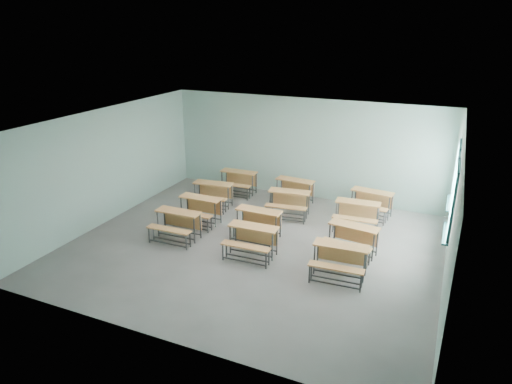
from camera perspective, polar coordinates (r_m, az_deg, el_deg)
room at (r=11.07m, az=0.18°, el=0.59°), size 9.04×8.04×3.24m
desk_unit_r0c0 at (r=12.06m, az=-9.91°, el=-3.63°), size 1.22×0.83×0.75m
desk_unit_r0c1 at (r=11.04m, az=-0.54°, el=-5.64°), size 1.23×0.84×0.75m
desk_unit_r0c2 at (r=10.32m, az=10.41°, el=-7.97°), size 1.25×0.87×0.75m
desk_unit_r1c0 at (r=12.91m, az=-7.17°, el=-1.82°), size 1.21×0.82×0.75m
desk_unit_r1c1 at (r=11.96m, az=0.14°, el=-3.50°), size 1.21×0.82×0.75m
desk_unit_r1c2 at (r=11.32m, az=11.90°, el=-5.41°), size 1.30×0.96×0.75m
desk_unit_r2c0 at (r=14.02m, az=-5.52°, el=0.07°), size 1.28×0.92×0.75m
desk_unit_r2c1 at (r=13.32m, az=4.09°, el=-1.00°), size 1.30×0.96×0.75m
desk_unit_r2c2 at (r=12.79m, az=12.51°, el=-2.39°), size 1.25×0.89×0.75m
desk_unit_r3c0 at (r=15.08m, az=-2.32°, el=1.62°), size 1.22×0.83×0.75m
desk_unit_r3c1 at (r=14.30m, az=4.73°, el=0.50°), size 1.27×0.91×0.75m
desk_unit_r3c2 at (r=13.70m, az=14.15°, el=-0.98°), size 1.30×0.95×0.75m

